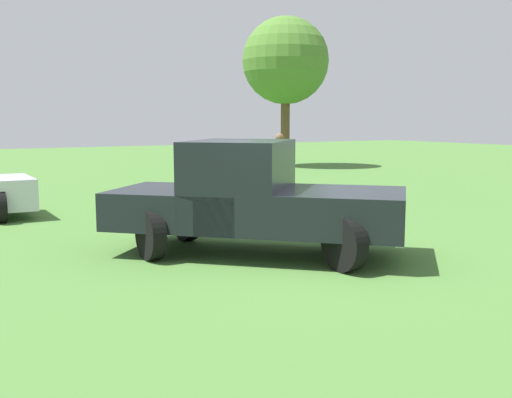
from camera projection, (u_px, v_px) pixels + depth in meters
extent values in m
plane|color=#477533|center=(281.00, 257.00, 9.43)|extent=(80.00, 80.00, 0.00)
cylinder|color=black|center=(353.00, 225.00, 10.01)|extent=(0.82, 0.22, 0.82)
cylinder|color=black|center=(344.00, 243.00, 8.51)|extent=(0.82, 0.22, 0.82)
cylinder|color=black|center=(186.00, 218.00, 10.72)|extent=(0.82, 0.22, 0.82)
cylinder|color=black|center=(150.00, 234.00, 9.22)|extent=(0.82, 0.22, 0.82)
cube|color=black|center=(343.00, 212.00, 9.24)|extent=(2.63, 2.63, 0.64)
cube|color=black|center=(239.00, 184.00, 9.59)|extent=(2.36, 2.36, 1.40)
cube|color=slate|center=(239.00, 157.00, 9.53)|extent=(2.10, 2.10, 0.48)
cube|color=black|center=(185.00, 207.00, 9.86)|extent=(2.89, 2.89, 0.60)
cube|color=silver|center=(401.00, 231.00, 9.06)|extent=(1.35, 1.34, 0.16)
cylinder|color=black|center=(0.00, 207.00, 12.54)|extent=(0.70, 0.20, 0.70)
cylinder|color=#7A6B51|center=(282.00, 183.00, 16.27)|extent=(0.14, 0.14, 0.87)
cylinder|color=#7A6B51|center=(277.00, 183.00, 16.43)|extent=(0.14, 0.14, 0.87)
cylinder|color=#477F4C|center=(280.00, 155.00, 16.25)|extent=(0.35, 0.35, 0.65)
sphere|color=brown|center=(280.00, 138.00, 16.18)|extent=(0.24, 0.24, 0.24)
cylinder|color=brown|center=(285.00, 127.00, 27.54)|extent=(0.41, 0.41, 3.64)
sphere|color=#4C7A2D|center=(286.00, 61.00, 27.14)|extent=(3.94, 3.94, 3.94)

